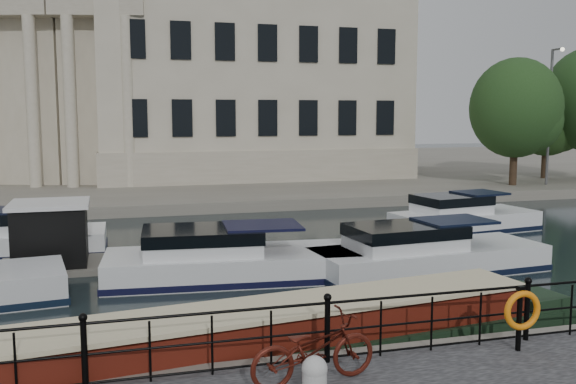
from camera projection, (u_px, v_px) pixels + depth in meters
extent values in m
plane|color=black|center=(291.00, 347.00, 13.33)|extent=(160.00, 160.00, 0.00)
cube|color=#6B665B|center=(154.00, 171.00, 50.54)|extent=(120.00, 42.00, 0.55)
cylinder|color=black|center=(84.00, 355.00, 9.96)|extent=(0.10, 0.10, 1.10)
sphere|color=black|center=(83.00, 317.00, 9.89)|extent=(0.14, 0.14, 0.14)
cylinder|color=black|center=(327.00, 331.00, 11.05)|extent=(0.10, 0.10, 1.10)
sphere|color=black|center=(328.00, 297.00, 10.97)|extent=(0.14, 0.14, 0.14)
cylinder|color=black|center=(527.00, 312.00, 12.13)|extent=(0.10, 0.10, 1.10)
sphere|color=black|center=(528.00, 281.00, 12.06)|extent=(0.14, 0.14, 0.14)
cylinder|color=black|center=(328.00, 303.00, 10.99)|extent=(24.00, 0.05, 0.05)
cylinder|color=black|center=(327.00, 331.00, 11.05)|extent=(24.00, 0.04, 0.04)
cylinder|color=black|center=(327.00, 357.00, 11.10)|extent=(24.00, 0.04, 0.04)
cube|color=#ADA38C|center=(244.00, 75.00, 45.54)|extent=(20.00, 14.00, 14.00)
cube|color=#9E937F|center=(244.00, 159.00, 46.28)|extent=(20.30, 14.30, 2.00)
cube|color=#ADA38C|center=(108.00, 93.00, 39.41)|extent=(5.73, 4.06, 11.00)
cube|color=#9E937F|center=(98.00, 6.00, 36.83)|extent=(5.62, 2.73, 1.20)
cylinder|color=#ADA38C|center=(128.00, 103.00, 37.03)|extent=(0.70, 0.70, 9.80)
cylinder|color=#ADA38C|center=(70.00, 102.00, 36.84)|extent=(0.70, 0.70, 9.80)
cube|color=#ADA38C|center=(25.00, 93.00, 39.42)|extent=(5.90, 4.56, 11.00)
cube|color=#9E937F|center=(4.00, 6.00, 36.84)|extent=(5.62, 3.30, 1.20)
cylinder|color=#ADA38C|center=(32.00, 102.00, 36.84)|extent=(0.70, 0.70, 9.80)
cylinder|color=#59595B|center=(549.00, 118.00, 38.31)|extent=(0.16, 0.16, 8.00)
sphere|color=#FFF2CC|center=(562.00, 49.00, 37.01)|extent=(0.24, 0.24, 0.24)
imported|color=#45140C|center=(313.00, 349.00, 10.17)|extent=(2.23, 1.04, 1.13)
cylinder|color=#B3B3AF|center=(314.00, 381.00, 9.82)|extent=(0.38, 0.38, 0.40)
sphere|color=#B3B3AF|center=(315.00, 369.00, 9.80)|extent=(0.40, 0.40, 0.40)
cylinder|color=black|center=(519.00, 319.00, 11.58)|extent=(0.10, 0.10, 1.16)
cube|color=black|center=(521.00, 288.00, 11.51)|extent=(0.12, 0.12, 0.08)
torus|color=orange|center=(522.00, 310.00, 11.48)|extent=(0.73, 0.12, 0.73)
cube|color=black|center=(285.00, 358.00, 12.45)|extent=(13.48, 3.52, 0.80)
cube|color=#51140B|center=(285.00, 326.00, 12.37)|extent=(10.80, 2.91, 0.62)
cube|color=beige|center=(285.00, 306.00, 12.32)|extent=(10.80, 2.96, 0.09)
cube|color=#6B665B|center=(52.00, 267.00, 20.03)|extent=(3.20, 2.67, 0.27)
cube|color=black|center=(51.00, 234.00, 19.90)|extent=(2.14, 2.14, 1.92)
cube|color=silver|center=(50.00, 204.00, 19.79)|extent=(2.35, 2.35, 0.13)
cube|color=silver|center=(233.00, 272.00, 18.86)|extent=(7.56, 3.32, 1.20)
cube|color=black|center=(233.00, 274.00, 18.87)|extent=(7.64, 3.35, 0.18)
cube|color=silver|center=(202.00, 244.00, 18.59)|extent=(3.49, 2.48, 0.90)
cube|color=black|center=(262.00, 226.00, 18.86)|extent=(2.36, 2.06, 0.08)
cube|color=silver|center=(429.00, 266.00, 19.59)|extent=(7.40, 3.06, 1.20)
cube|color=black|center=(429.00, 268.00, 19.60)|extent=(7.47, 3.09, 0.18)
cube|color=silver|center=(405.00, 240.00, 19.19)|extent=(3.41, 2.28, 0.90)
cube|color=black|center=(454.00, 221.00, 19.73)|extent=(2.30, 1.89, 0.08)
cube|color=black|center=(16.00, 210.00, 21.90)|extent=(2.32, 1.88, 0.08)
cube|color=white|center=(465.00, 226.00, 26.48)|extent=(6.32, 3.33, 1.20)
cube|color=black|center=(465.00, 228.00, 26.49)|extent=(6.38, 3.36, 0.18)
cube|color=white|center=(451.00, 207.00, 26.08)|extent=(2.98, 2.40, 0.90)
cube|color=black|center=(480.00, 193.00, 26.61)|extent=(2.04, 1.98, 0.08)
cylinder|color=black|center=(513.00, 164.00, 38.39)|extent=(0.44, 0.44, 2.48)
ellipsoid|color=#1A3B12|center=(516.00, 108.00, 37.98)|extent=(5.38, 5.38, 5.95)
sphere|color=#1A3B12|center=(528.00, 120.00, 37.84)|extent=(3.96, 3.96, 3.96)
cylinder|color=black|center=(545.00, 161.00, 42.55)|extent=(0.44, 0.44, 2.23)
ellipsoid|color=#1D3E13|center=(547.00, 116.00, 42.18)|extent=(4.83, 4.83, 5.34)
sphere|color=#1D3E13|center=(558.00, 125.00, 42.04)|extent=(3.56, 3.56, 3.56)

